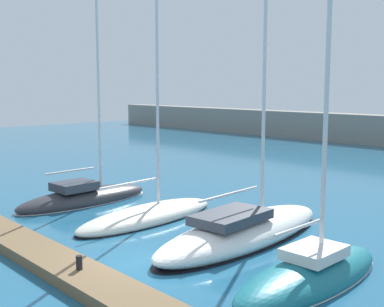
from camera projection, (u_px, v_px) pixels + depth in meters
ground_plane at (138, 265)px, 16.80m from camera, size 120.00×120.00×0.00m
dock_pier at (81, 276)px, 15.32m from camera, size 26.83×1.59×0.38m
sailboat_charcoal_nearest at (84, 197)px, 25.82m from camera, size 2.76×7.76×13.70m
sailboat_ivory_second at (148, 215)px, 22.56m from camera, size 3.12×8.08×13.96m
sailboat_white_third at (244, 230)px, 19.58m from camera, size 3.85×10.13×16.84m
sailboat_teal_fourth at (311, 273)px, 15.32m from camera, size 2.55×7.07×14.36m
dock_bollard at (79, 263)px, 15.35m from camera, size 0.20×0.20×0.44m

